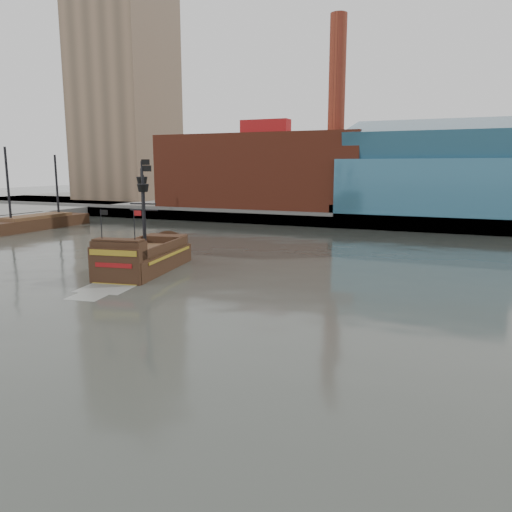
% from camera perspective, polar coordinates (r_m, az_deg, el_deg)
% --- Properties ---
extents(ground, '(400.00, 400.00, 0.00)m').
position_cam_1_polar(ground, '(31.30, -12.04, -10.09)').
color(ground, '#2C2F2A').
rests_on(ground, ground).
extents(promenade_far, '(220.00, 60.00, 2.00)m').
position_cam_1_polar(promenade_far, '(117.48, 14.86, 5.11)').
color(promenade_far, slate).
rests_on(promenade_far, ground).
extents(seawall, '(220.00, 1.00, 2.60)m').
position_cam_1_polar(seawall, '(88.51, 11.98, 3.86)').
color(seawall, '#4C4C49').
rests_on(seawall, ground).
extents(skyline, '(149.00, 45.00, 62.00)m').
position_cam_1_polar(skyline, '(109.90, 17.64, 16.97)').
color(skyline, brown).
rests_on(skyline, promenade_far).
extents(pirate_ship, '(7.63, 17.04, 12.31)m').
position_cam_1_polar(pirate_ship, '(53.16, -12.63, -0.48)').
color(pirate_ship, black).
rests_on(pirate_ship, ground).
extents(docked_vessel, '(5.30, 21.42, 14.49)m').
position_cam_1_polar(docked_vessel, '(94.90, -23.77, 3.40)').
color(docked_vessel, black).
rests_on(docked_vessel, ground).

